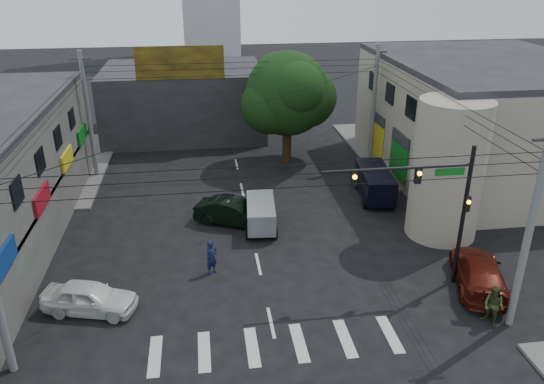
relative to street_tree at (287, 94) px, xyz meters
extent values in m
plane|color=black|center=(-4.00, -17.00, -5.47)|extent=(160.00, 160.00, 0.00)
cube|color=#514F4C|center=(-22.00, 1.00, -5.40)|extent=(16.00, 16.00, 0.15)
cube|color=#514F4C|center=(14.00, 1.00, -5.40)|extent=(16.00, 16.00, 0.15)
cube|color=gray|center=(14.00, -4.00, -1.47)|extent=(14.00, 18.00, 8.00)
cylinder|color=gray|center=(7.00, -13.00, -1.47)|extent=(4.00, 4.00, 8.00)
cube|color=#232326|center=(-8.00, 9.00, -2.47)|extent=(14.00, 10.00, 6.00)
cube|color=olive|center=(-8.00, 4.10, 1.83)|extent=(7.00, 0.30, 2.60)
cylinder|color=black|center=(0.00, 0.00, -3.27)|extent=(0.70, 0.70, 4.40)
sphere|color=black|center=(0.00, 0.00, 0.03)|extent=(6.40, 6.40, 6.40)
cylinder|color=black|center=(5.50, -18.00, -1.87)|extent=(0.20, 0.20, 7.20)
cylinder|color=black|center=(2.00, -18.00, 0.83)|extent=(7.00, 0.14, 0.14)
cube|color=black|center=(3.00, -18.00, 0.43)|extent=(0.28, 0.22, 0.75)
cube|color=black|center=(0.00, -18.00, 0.43)|extent=(0.28, 0.22, 0.75)
sphere|color=orange|center=(3.00, -18.14, 0.58)|extent=(0.20, 0.20, 0.20)
sphere|color=orange|center=(0.00, -18.14, 0.58)|extent=(0.20, 0.20, 0.20)
cube|color=#0E6317|center=(4.50, -18.00, 0.53)|extent=(1.40, 0.06, 0.35)
cylinder|color=#59595B|center=(6.50, -21.50, -0.87)|extent=(0.32, 0.32, 9.20)
cylinder|color=#59595B|center=(-14.50, -1.00, -0.87)|extent=(0.32, 0.32, 9.20)
cylinder|color=#59595B|center=(6.50, -1.00, -0.87)|extent=(0.32, 0.32, 9.20)
imported|color=black|center=(-4.92, -10.11, -4.69)|extent=(5.26, 6.00, 1.56)
imported|color=silver|center=(-12.09, -18.00, -4.74)|extent=(3.86, 5.15, 1.46)
imported|color=#4C130A|center=(6.50, -18.52, -4.68)|extent=(5.41, 6.74, 1.58)
imported|color=#11193C|center=(-6.45, -15.56, -4.53)|extent=(1.12, 1.12, 1.88)
imported|color=#343F1D|center=(5.64, -21.42, -4.51)|extent=(1.58, 1.55, 1.92)
camera|label=1|loc=(-6.61, -39.07, 9.45)|focal=35.00mm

